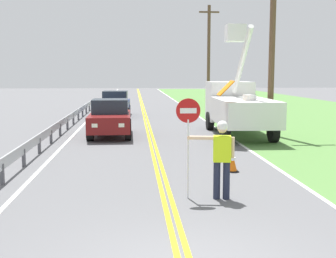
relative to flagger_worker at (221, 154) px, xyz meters
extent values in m
cube|color=#517F3D|center=(10.36, 16.15, -1.04)|extent=(16.00, 110.00, 0.01)
cube|color=yellow|center=(-1.33, 16.15, -1.04)|extent=(0.11, 110.00, 0.01)
cube|color=yellow|center=(-1.15, 16.15, -1.04)|extent=(0.11, 110.00, 0.01)
cube|color=silver|center=(2.36, 16.15, -1.04)|extent=(0.12, 110.00, 0.01)
cube|color=silver|center=(-4.84, 16.15, -1.04)|extent=(0.12, 110.00, 0.01)
cylinder|color=#1E2338|center=(0.12, -0.02, -0.61)|extent=(0.16, 0.16, 0.88)
cylinder|color=#1E2338|center=(-0.10, 0.01, -0.61)|extent=(0.16, 0.16, 0.88)
cube|color=#C6EA19|center=(0.01, 0.00, 0.13)|extent=(0.43, 0.29, 0.60)
cylinder|color=beige|center=(-0.48, 0.07, 0.38)|extent=(0.61, 0.17, 0.09)
cylinder|color=beige|center=(0.25, -0.04, 0.16)|extent=(0.09, 0.09, 0.48)
sphere|color=beige|center=(0.01, 0.00, 0.60)|extent=(0.22, 0.22, 0.22)
sphere|color=white|center=(0.01, 0.00, 0.65)|extent=(0.25, 0.25, 0.25)
cylinder|color=silver|center=(-0.76, 0.11, -0.12)|extent=(0.04, 0.04, 1.85)
cylinder|color=#B71414|center=(-0.76, 0.11, 1.00)|extent=(0.56, 0.03, 0.56)
cube|color=white|center=(-0.76, 0.09, 1.00)|extent=(0.38, 0.01, 0.12)
cube|color=white|center=(2.86, 9.20, 0.16)|extent=(2.41, 4.65, 1.10)
cube|color=white|center=(2.94, 12.65, 0.41)|extent=(2.25, 2.15, 2.00)
cube|color=#1E2833|center=(2.97, 13.68, 0.71)|extent=(1.98, 0.11, 0.90)
cylinder|color=silver|center=(2.84, 8.28, 0.83)|extent=(0.56, 0.56, 0.24)
cylinder|color=silver|center=(2.88, 9.85, 2.37)|extent=(0.32, 3.29, 2.98)
cube|color=white|center=(2.91, 11.41, 3.77)|extent=(0.92, 0.92, 0.80)
cube|color=orange|center=(1.64, 7.43, 1.26)|extent=(0.61, 0.81, 0.59)
cylinder|color=black|center=(1.91, 12.48, -0.59)|extent=(0.34, 0.93, 0.92)
cylinder|color=black|center=(3.97, 12.43, -0.59)|extent=(0.34, 0.93, 0.92)
cylinder|color=black|center=(1.81, 8.19, -0.59)|extent=(0.34, 0.93, 0.92)
cylinder|color=black|center=(3.87, 8.14, -0.59)|extent=(0.34, 0.93, 0.92)
cube|color=maroon|center=(-3.09, 10.42, -0.35)|extent=(1.88, 4.12, 0.72)
cube|color=#1E2833|center=(-3.09, 10.67, 0.33)|extent=(1.63, 1.74, 0.64)
cube|color=#EAEACC|center=(-2.52, 8.39, -0.30)|extent=(0.24, 0.06, 0.16)
cube|color=#EAEACC|center=(-3.62, 8.38, -0.30)|extent=(0.24, 0.06, 0.16)
cylinder|color=black|center=(-2.25, 9.15, -0.71)|extent=(0.29, 0.68, 0.68)
cylinder|color=black|center=(-3.89, 9.14, -0.71)|extent=(0.29, 0.68, 0.68)
cylinder|color=black|center=(-2.28, 11.69, -0.71)|extent=(0.29, 0.68, 0.68)
cylinder|color=black|center=(-3.92, 11.68, -0.71)|extent=(0.29, 0.68, 0.68)
cube|color=navy|center=(-3.25, 19.99, -0.35)|extent=(1.97, 4.16, 0.72)
cube|color=#1E2833|center=(-3.24, 20.24, 0.33)|extent=(1.67, 1.77, 0.64)
cube|color=#EAEACC|center=(-2.76, 17.95, -0.30)|extent=(0.24, 0.07, 0.16)
cube|color=#EAEACC|center=(-3.86, 17.98, -0.30)|extent=(0.24, 0.07, 0.16)
cylinder|color=black|center=(-2.47, 18.70, -0.71)|extent=(0.30, 0.69, 0.68)
cylinder|color=black|center=(-4.11, 18.75, -0.71)|extent=(0.30, 0.69, 0.68)
cylinder|color=black|center=(-2.39, 21.24, -0.71)|extent=(0.30, 0.69, 0.68)
cylinder|color=black|center=(-4.03, 21.29, -0.71)|extent=(0.30, 0.69, 0.68)
cylinder|color=brown|center=(4.38, 10.29, 3.17)|extent=(0.28, 0.28, 8.42)
cylinder|color=brown|center=(4.76, 29.73, 3.40)|extent=(0.28, 0.28, 8.88)
cube|color=brown|center=(4.76, 29.73, 7.24)|extent=(1.80, 0.14, 0.14)
cone|color=orange|center=(0.87, 2.81, -0.70)|extent=(0.36, 0.36, 0.70)
cylinder|color=white|center=(0.87, 2.81, -0.66)|extent=(0.25, 0.25, 0.08)
cube|color=black|center=(0.87, 2.81, -1.03)|extent=(0.40, 0.40, 0.03)
cube|color=#9EA0A3|center=(-5.44, 12.00, -0.50)|extent=(0.06, 32.00, 0.32)
cube|color=#4C4C51|center=(-5.44, 1.71, -0.77)|extent=(0.10, 0.10, 0.55)
cube|color=#4C4C51|center=(-5.44, 4.00, -0.77)|extent=(0.10, 0.10, 0.55)
cube|color=#4C4C51|center=(-5.44, 6.28, -0.77)|extent=(0.10, 0.10, 0.55)
cube|color=#4C4C51|center=(-5.44, 8.57, -0.77)|extent=(0.10, 0.10, 0.55)
cube|color=#4C4C51|center=(-5.44, 10.86, -0.77)|extent=(0.10, 0.10, 0.55)
cube|color=#4C4C51|center=(-5.44, 13.14, -0.77)|extent=(0.10, 0.10, 0.55)
cube|color=#4C4C51|center=(-5.44, 15.43, -0.77)|extent=(0.10, 0.10, 0.55)
cube|color=#4C4C51|center=(-5.44, 17.71, -0.77)|extent=(0.10, 0.10, 0.55)
cube|color=#4C4C51|center=(-5.44, 20.00, -0.77)|extent=(0.10, 0.10, 0.55)
cube|color=#4C4C51|center=(-5.44, 22.28, -0.77)|extent=(0.10, 0.10, 0.55)
cube|color=#4C4C51|center=(-5.44, 24.57, -0.77)|extent=(0.10, 0.10, 0.55)
cube|color=#4C4C51|center=(-5.44, 26.86, -0.77)|extent=(0.10, 0.10, 0.55)
camera|label=1|loc=(-2.00, -9.78, 1.85)|focal=46.93mm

